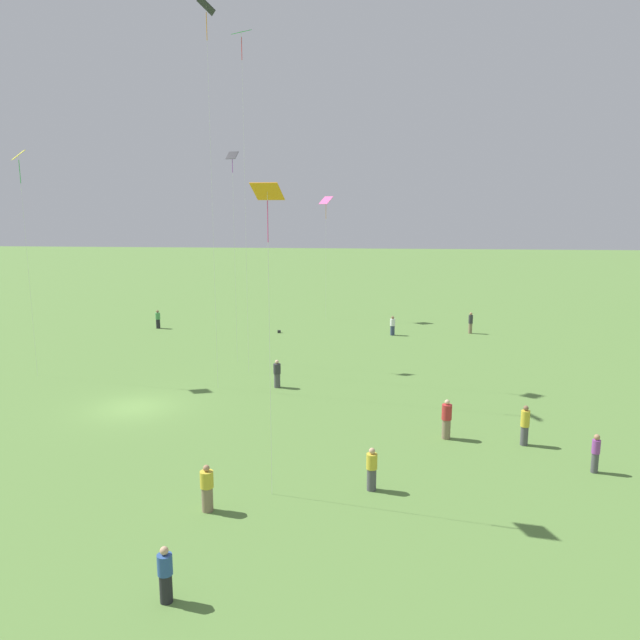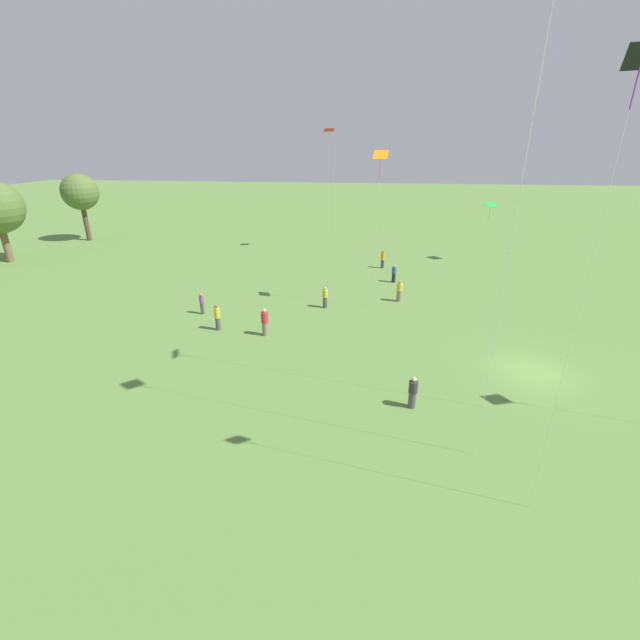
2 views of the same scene
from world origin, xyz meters
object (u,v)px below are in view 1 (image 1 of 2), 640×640
at_px(person_5, 393,326).
at_px(person_7, 596,453).
at_px(person_1, 207,489).
at_px(picnic_bag_0, 279,332).
at_px(kite_1, 242,57).
at_px(kite_6, 233,170).
at_px(person_6, 277,374).
at_px(person_4, 372,469).
at_px(person_0, 158,319).
at_px(kite_4, 19,166).
at_px(kite_7, 267,203).
at_px(person_2, 471,323).
at_px(kite_3, 207,26).
at_px(person_10, 447,419).
at_px(person_8, 165,575).
at_px(person_3, 525,425).
at_px(kite_0, 326,204).

bearing_deg(person_5, person_7, 5.42).
distance_m(person_1, picnic_bag_0, 31.16).
height_order(kite_1, kite_6, kite_1).
xyz_separation_m(person_6, kite_6, (-5.87, -3.72, 12.18)).
height_order(person_4, picnic_bag_0, person_4).
height_order(person_0, kite_4, kite_4).
height_order(person_0, kite_7, kite_7).
bearing_deg(person_2, person_7, 123.97).
bearing_deg(kite_4, kite_6, 118.69).
bearing_deg(kite_6, person_1, -19.42).
height_order(person_4, kite_3, kite_3).
relative_size(person_0, person_2, 0.90).
xyz_separation_m(person_10, kite_6, (-13.36, -12.88, 12.08)).
bearing_deg(kite_1, kite_3, -28.15).
height_order(person_6, kite_4, kite_4).
distance_m(person_0, person_2, 27.07).
bearing_deg(kite_1, person_8, -4.98).
relative_size(person_2, person_5, 1.12).
relative_size(person_3, kite_1, 0.09).
bearing_deg(picnic_bag_0, kite_7, 8.11).
distance_m(person_6, kite_1, 19.03).
relative_size(person_2, person_10, 0.95).
height_order(person_10, kite_3, kite_3).
bearing_deg(person_2, picnic_bag_0, 36.17).
distance_m(person_10, kite_3, 24.10).
distance_m(person_4, kite_6, 24.46).
bearing_deg(person_5, person_8, -21.78).
height_order(person_2, person_5, person_2).
bearing_deg(person_6, kite_1, -90.20).
height_order(kite_0, kite_1, kite_1).
height_order(kite_7, picnic_bag_0, kite_7).
height_order(person_0, person_10, person_10).
relative_size(person_4, person_6, 1.01).
bearing_deg(picnic_bag_0, person_6, 8.23).
distance_m(person_6, person_10, 11.82).
xyz_separation_m(person_1, kite_0, (-38.29, 1.29, 9.92)).
bearing_deg(person_6, person_10, 103.91).
bearing_deg(person_8, person_5, 7.90).
relative_size(person_4, kite_7, 0.15).
relative_size(person_1, person_6, 1.04).
height_order(person_1, kite_3, kite_3).
bearing_deg(kite_7, person_2, -56.36).
height_order(person_5, kite_3, kite_3).
height_order(person_4, kite_7, kite_7).
bearing_deg(person_2, kite_4, 60.12).
relative_size(person_8, picnic_bag_0, 5.42).
height_order(person_1, kite_6, kite_6).
relative_size(person_4, kite_6, 0.12).
relative_size(person_3, kite_3, 0.09).
xyz_separation_m(person_3, kite_7, (5.83, -10.69, 9.94)).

